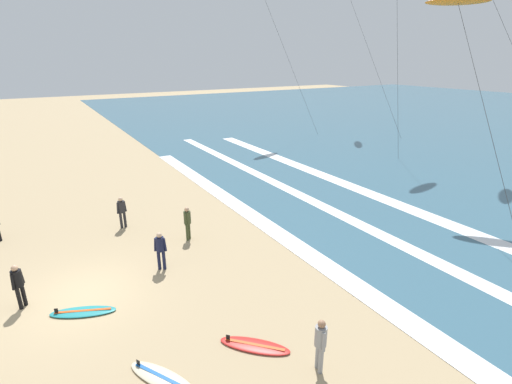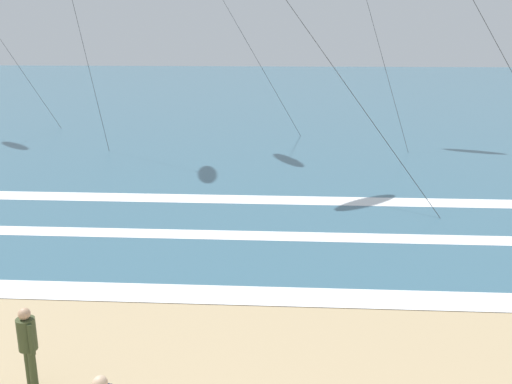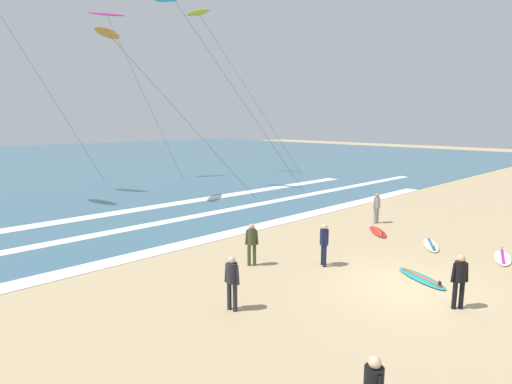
% 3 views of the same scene
% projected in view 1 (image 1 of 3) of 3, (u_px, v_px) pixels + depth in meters
% --- Properties ---
extents(ground_plane, '(160.00, 160.00, 0.00)m').
position_uv_depth(ground_plane, '(81.00, 296.00, 13.32)').
color(ground_plane, tan).
extents(wave_foam_shoreline, '(36.79, 1.00, 0.01)m').
position_uv_depth(wave_foam_shoreline, '(290.00, 242.00, 17.22)').
color(wave_foam_shoreline, white).
rests_on(wave_foam_shoreline, ocean_surface).
extents(wave_foam_mid_break, '(49.06, 0.81, 0.01)m').
position_uv_depth(wave_foam_mid_break, '(365.00, 227.00, 18.71)').
color(wave_foam_mid_break, white).
rests_on(wave_foam_mid_break, ocean_surface).
extents(wave_foam_outer_break, '(41.20, 1.09, 0.01)m').
position_uv_depth(wave_foam_outer_break, '(381.00, 198.00, 22.54)').
color(wave_foam_outer_break, white).
rests_on(wave_foam_outer_break, ocean_surface).
extents(surfer_left_near, '(0.32, 0.51, 1.60)m').
position_uv_depth(surfer_left_near, '(122.00, 210.00, 18.37)').
color(surfer_left_near, '#232328').
rests_on(surfer_left_near, ground).
extents(surfer_left_far, '(0.34, 0.48, 1.60)m').
position_uv_depth(surfer_left_far, '(160.00, 248.00, 14.70)').
color(surfer_left_far, '#141938').
rests_on(surfer_left_far, ground).
extents(surfer_foreground_main, '(0.51, 0.32, 1.60)m').
position_uv_depth(surfer_foreground_main, '(320.00, 341.00, 9.86)').
color(surfer_foreground_main, gray).
rests_on(surfer_foreground_main, ground).
extents(surfer_background_far, '(0.42, 0.42, 1.60)m').
position_uv_depth(surfer_background_far, '(187.00, 220.00, 17.15)').
color(surfer_background_far, '#384223').
rests_on(surfer_background_far, ground).
extents(surfer_mid_group, '(0.44, 0.41, 1.60)m').
position_uv_depth(surfer_mid_group, '(18.00, 282.00, 12.43)').
color(surfer_mid_group, black).
rests_on(surfer_mid_group, ground).
extents(surfboard_foreground_flat, '(1.92, 1.90, 0.25)m').
position_uv_depth(surfboard_foreground_flat, '(255.00, 346.00, 10.97)').
color(surfboard_foreground_flat, red).
rests_on(surfboard_foreground_flat, ground).
extents(surfboard_left_pile, '(2.11, 1.59, 0.25)m').
position_uv_depth(surfboard_left_pile, '(162.00, 378.00, 9.87)').
color(surfboard_left_pile, beige).
rests_on(surfboard_left_pile, ground).
extents(surfboard_right_spare, '(1.38, 2.17, 0.25)m').
position_uv_depth(surfboard_right_spare, '(83.00, 312.00, 12.43)').
color(surfboard_right_spare, teal).
rests_on(surfboard_right_spare, ground).
extents(kite_orange_high_right, '(9.44, 6.23, 10.93)m').
position_uv_depth(kite_orange_high_right, '(458.00, 3.00, 19.69)').
color(kite_orange_high_right, orange).
rests_on(kite_orange_high_right, ground).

